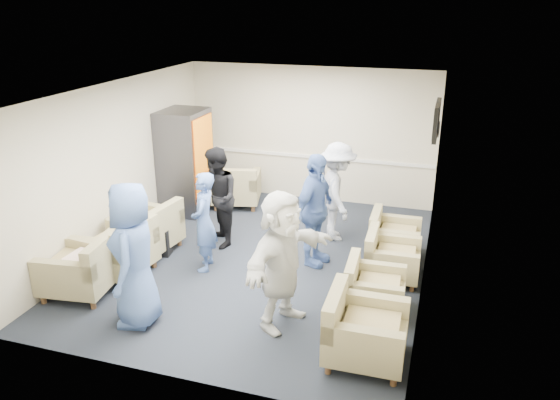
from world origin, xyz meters
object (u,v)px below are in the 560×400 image
(person_front_right, at_px, (282,260))
(armchair_left_far, at_px, (150,231))
(armchair_right_midnear, at_px, (371,290))
(person_front_left, at_px, (134,255))
(person_back_right, at_px, (337,192))
(vending_machine, at_px, (185,161))
(armchair_right_near, at_px, (361,332))
(person_back_left, at_px, (217,198))
(armchair_right_midfar, at_px, (389,259))
(armchair_right_far, at_px, (392,238))
(armchair_left_near, at_px, (84,270))
(armchair_corner, at_px, (236,188))
(person_mid_left, at_px, (204,222))
(person_mid_right, at_px, (315,210))
(armchair_left_mid, at_px, (120,252))

(person_front_right, bearing_deg, armchair_left_far, 81.47)
(armchair_right_midnear, bearing_deg, person_front_left, 109.37)
(person_back_right, bearing_deg, vending_machine, 59.43)
(armchair_right_near, relative_size, armchair_right_midnear, 1.14)
(armchair_left_far, relative_size, person_front_right, 0.56)
(armchair_left_far, xyz_separation_m, person_back_left, (0.97, 0.55, 0.48))
(armchair_right_midfar, bearing_deg, armchair_right_near, 176.24)
(armchair_right_far, xyz_separation_m, person_back_right, (-0.99, 0.40, 0.54))
(vending_machine, distance_m, person_back_left, 1.79)
(vending_machine, xyz_separation_m, person_front_right, (2.94, -3.24, -0.09))
(armchair_right_midfar, bearing_deg, armchair_right_midnear, 171.53)
(armchair_left_near, xyz_separation_m, armchair_corner, (0.76, 3.85, -0.00))
(armchair_right_far, height_order, person_front_right, person_front_right)
(armchair_left_far, distance_m, armchair_right_midnear, 3.80)
(armchair_left_near, bearing_deg, person_front_right, 84.98)
(person_mid_left, bearing_deg, person_back_left, 176.57)
(armchair_right_far, height_order, person_mid_left, person_mid_left)
(person_back_right, bearing_deg, person_back_left, 92.82)
(armchair_right_far, height_order, person_back_left, person_back_left)
(armchair_corner, height_order, person_back_right, person_back_right)
(person_front_left, xyz_separation_m, person_back_left, (0.05, 2.44, -0.10))
(armchair_right_far, relative_size, vending_machine, 0.40)
(person_front_left, distance_m, person_mid_left, 1.62)
(armchair_left_far, relative_size, person_mid_left, 0.65)
(armchair_right_midnear, distance_m, armchair_right_midfar, 0.99)
(armchair_left_far, relative_size, armchair_right_far, 1.26)
(person_mid_left, bearing_deg, armchair_right_near, 46.13)
(armchair_right_near, relative_size, armchair_right_far, 1.14)
(armchair_right_midnear, bearing_deg, person_front_right, 118.89)
(vending_machine, distance_m, person_front_left, 3.92)
(armchair_left_far, height_order, vending_machine, vending_machine)
(armchair_right_near, distance_m, armchair_right_midfar, 2.06)
(person_mid_left, height_order, person_mid_right, person_mid_right)
(armchair_right_near, height_order, armchair_corner, armchair_corner)
(armchair_right_near, relative_size, armchair_corner, 0.82)
(armchair_left_mid, distance_m, person_back_left, 1.77)
(armchair_left_near, distance_m, person_mid_right, 3.45)
(armchair_right_near, relative_size, person_mid_right, 0.51)
(armchair_right_far, height_order, vending_machine, vending_machine)
(armchair_left_mid, height_order, armchair_right_midnear, armchair_left_mid)
(person_back_left, distance_m, person_mid_right, 1.71)
(armchair_right_far, bearing_deg, armchair_left_mid, 114.74)
(person_back_right, height_order, person_mid_right, person_mid_right)
(armchair_right_near, xyz_separation_m, person_mid_right, (-1.10, 2.20, 0.54))
(armchair_right_midnear, relative_size, armchair_right_midfar, 1.00)
(armchair_left_near, relative_size, person_back_right, 0.60)
(person_back_right, distance_m, person_front_right, 2.80)
(armchair_left_near, distance_m, armchair_right_midnear, 3.99)
(armchair_right_midfar, relative_size, armchair_corner, 0.73)
(person_front_left, bearing_deg, person_back_right, 134.14)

